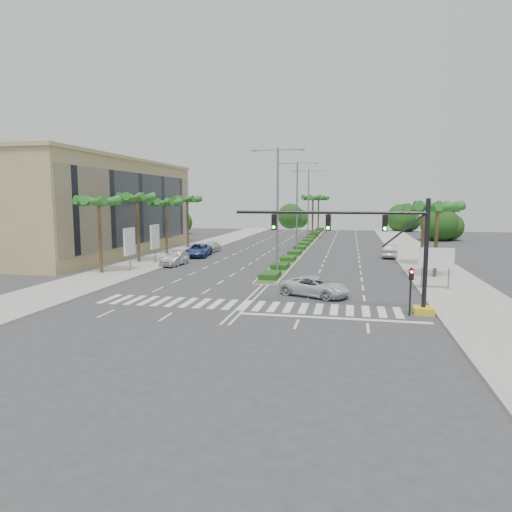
{
  "coord_description": "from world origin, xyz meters",
  "views": [
    {
      "loc": [
        6.92,
        -29.41,
        7.1
      ],
      "look_at": [
        0.15,
        3.13,
        3.0
      ],
      "focal_mm": 32.0,
      "sensor_mm": 36.0,
      "label": 1
    }
  ],
  "objects_px": {
    "car_parked_a": "(174,259)",
    "car_right": "(390,251)",
    "car_parked_c": "(198,250)",
    "car_parked_d": "(210,247)",
    "car_parked_b": "(176,258)",
    "car_crossing": "(315,287)"
  },
  "relations": [
    {
      "from": "car_parked_c",
      "to": "car_right",
      "type": "xyz_separation_m",
      "value": [
        23.6,
        3.94,
        0.01
      ]
    },
    {
      "from": "car_parked_b",
      "to": "car_crossing",
      "type": "xyz_separation_m",
      "value": [
        16.23,
        -13.37,
        -0.01
      ]
    },
    {
      "from": "car_parked_b",
      "to": "car_parked_c",
      "type": "xyz_separation_m",
      "value": [
        0.0,
        7.54,
        0.07
      ]
    },
    {
      "from": "car_parked_d",
      "to": "car_right",
      "type": "bearing_deg",
      "value": 3.02
    },
    {
      "from": "car_parked_a",
      "to": "car_parked_c",
      "type": "xyz_separation_m",
      "value": [
        0.0,
        8.18,
        0.1
      ]
    },
    {
      "from": "car_right",
      "to": "car_parked_c",
      "type": "bearing_deg",
      "value": 15.89
    },
    {
      "from": "car_parked_c",
      "to": "car_parked_d",
      "type": "height_order",
      "value": "car_parked_c"
    },
    {
      "from": "car_crossing",
      "to": "car_right",
      "type": "height_order",
      "value": "car_right"
    },
    {
      "from": "car_parked_d",
      "to": "car_right",
      "type": "height_order",
      "value": "car_right"
    },
    {
      "from": "car_parked_a",
      "to": "car_parked_c",
      "type": "relative_size",
      "value": 0.72
    },
    {
      "from": "car_parked_b",
      "to": "car_parked_d",
      "type": "height_order",
      "value": "car_parked_b"
    },
    {
      "from": "car_parked_b",
      "to": "car_right",
      "type": "bearing_deg",
      "value": 26.04
    },
    {
      "from": "car_parked_b",
      "to": "car_parked_d",
      "type": "relative_size",
      "value": 0.96
    },
    {
      "from": "car_parked_a",
      "to": "car_parked_b",
      "type": "bearing_deg",
      "value": 96.86
    },
    {
      "from": "car_parked_b",
      "to": "car_crossing",
      "type": "distance_m",
      "value": 21.03
    },
    {
      "from": "car_parked_c",
      "to": "car_parked_d",
      "type": "xyz_separation_m",
      "value": [
        -0.0,
        4.83,
        -0.13
      ]
    },
    {
      "from": "car_crossing",
      "to": "car_right",
      "type": "distance_m",
      "value": 25.91
    },
    {
      "from": "car_right",
      "to": "car_parked_a",
      "type": "bearing_deg",
      "value": 33.6
    },
    {
      "from": "car_parked_a",
      "to": "car_right",
      "type": "bearing_deg",
      "value": 34.04
    },
    {
      "from": "car_parked_c",
      "to": "car_crossing",
      "type": "height_order",
      "value": "car_parked_c"
    },
    {
      "from": "car_parked_a",
      "to": "car_right",
      "type": "xyz_separation_m",
      "value": [
        23.6,
        12.12,
        0.11
      ]
    },
    {
      "from": "car_crossing",
      "to": "car_parked_d",
      "type": "bearing_deg",
      "value": 56.01
    }
  ]
}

